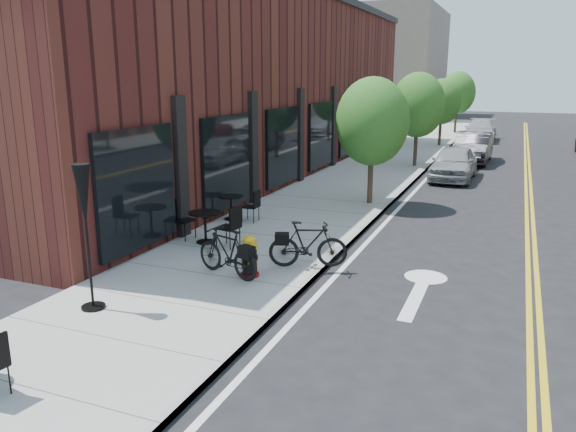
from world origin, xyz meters
The scene contains 17 objects.
ground centered at (0.00, 0.00, 0.00)m, with size 120.00×120.00×0.00m, color black.
sidewalk_near centered at (-2.00, 10.00, 0.06)m, with size 4.00×70.00×0.12m, color #9E9B93.
building_near centered at (-6.50, 14.00, 3.50)m, with size 5.00×28.00×7.00m, color #431715.
bg_building_left centered at (-8.00, 48.00, 5.00)m, with size 8.00×14.00×10.00m, color #726656.
tree_near_a centered at (-0.60, 9.00, 2.60)m, with size 2.20×2.20×3.81m.
tree_near_b centered at (-0.60, 17.00, 2.71)m, with size 2.30×2.30×3.98m.
tree_near_c centered at (-0.60, 25.00, 2.53)m, with size 2.10×2.10×3.67m.
tree_near_d centered at (-0.60, 33.00, 2.79)m, with size 2.40×2.40×4.11m.
fire_hydrant centered at (-1.17, 1.73, 0.52)m, with size 0.45×0.45×0.84m.
bicycle_left centered at (-1.58, 1.57, 0.60)m, with size 0.45×1.60×0.96m, color black.
bicycle_right centered at (-0.30, 2.66, 0.60)m, with size 0.45×1.61×0.97m, color black.
bistro_set_b centered at (-3.13, 3.38, 0.60)m, with size 1.81×0.87×0.96m.
bistro_set_c centered at (-3.60, 5.56, 0.55)m, with size 1.56×0.68×0.85m.
patio_umbrella centered at (-2.94, -0.70, 1.89)m, with size 0.40×0.40×2.46m.
parked_car_a centered at (1.27, 14.77, 0.65)m, with size 1.54×3.84×1.31m, color #95999D.
parked_car_b centered at (1.60, 19.65, 0.70)m, with size 1.48×4.24×1.40m, color black.
parked_car_c centered at (1.30, 29.10, 0.65)m, with size 1.81×4.45×1.29m, color #A1A1A6.
Camera 1 is at (3.45, -7.64, 3.95)m, focal length 35.00 mm.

